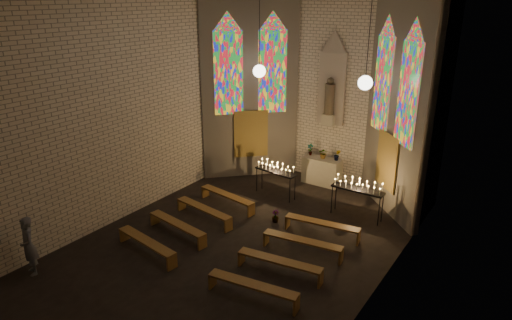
% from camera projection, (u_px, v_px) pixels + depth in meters
% --- Properties ---
extents(floor, '(12.00, 12.00, 0.00)m').
position_uv_depth(floor, '(235.00, 246.00, 12.86)').
color(floor, black).
rests_on(floor, ground).
extents(room, '(8.22, 12.43, 7.00)m').
position_uv_depth(room, '(297.00, 96.00, 14.19)').
color(room, beige).
rests_on(room, ground).
extents(altar, '(1.40, 0.60, 1.00)m').
position_uv_depth(altar, '(322.00, 171.00, 16.93)').
color(altar, '#ABA28B').
rests_on(altar, ground).
extents(flower_vase_left, '(0.25, 0.19, 0.44)m').
position_uv_depth(flower_vase_left, '(310.00, 149.00, 17.02)').
color(flower_vase_left, '#4C723F').
rests_on(flower_vase_left, altar).
extents(flower_vase_center, '(0.42, 0.39, 0.40)m').
position_uv_depth(flower_vase_center, '(324.00, 153.00, 16.69)').
color(flower_vase_center, '#4C723F').
rests_on(flower_vase_center, altar).
extents(flower_vase_right, '(0.29, 0.26, 0.42)m').
position_uv_depth(flower_vase_right, '(337.00, 155.00, 16.47)').
color(flower_vase_right, '#4C723F').
rests_on(flower_vase_right, altar).
extents(aisle_flower_pot, '(0.26, 0.26, 0.40)m').
position_uv_depth(aisle_flower_pot, '(275.00, 216.00, 14.16)').
color(aisle_flower_pot, '#4C723F').
rests_on(aisle_flower_pot, ground).
extents(votive_stand_left, '(1.60, 0.56, 1.15)m').
position_uv_depth(votive_stand_left, '(276.00, 169.00, 15.75)').
color(votive_stand_left, black).
rests_on(votive_stand_left, ground).
extents(votive_stand_right, '(1.67, 0.40, 1.22)m').
position_uv_depth(votive_stand_right, '(358.00, 187.00, 14.18)').
color(votive_stand_right, black).
rests_on(votive_stand_right, ground).
extents(pew_left_0, '(2.25, 0.62, 0.43)m').
position_uv_depth(pew_left_0, '(227.00, 196.00, 15.18)').
color(pew_left_0, brown).
rests_on(pew_left_0, ground).
extents(pew_right_0, '(2.25, 0.62, 0.43)m').
position_uv_depth(pew_right_0, '(322.00, 225.00, 13.34)').
color(pew_right_0, brown).
rests_on(pew_right_0, ground).
extents(pew_left_1, '(2.25, 0.62, 0.43)m').
position_uv_depth(pew_left_1, '(204.00, 210.00, 14.25)').
color(pew_left_1, brown).
rests_on(pew_left_1, ground).
extents(pew_right_1, '(2.25, 0.62, 0.43)m').
position_uv_depth(pew_right_1, '(302.00, 242.00, 12.41)').
color(pew_right_1, brown).
rests_on(pew_right_1, ground).
extents(pew_left_2, '(2.25, 0.62, 0.43)m').
position_uv_depth(pew_left_2, '(177.00, 225.00, 13.32)').
color(pew_left_2, brown).
rests_on(pew_left_2, ground).
extents(pew_right_2, '(2.25, 0.62, 0.43)m').
position_uv_depth(pew_right_2, '(280.00, 262.00, 11.48)').
color(pew_right_2, brown).
rests_on(pew_right_2, ground).
extents(pew_left_3, '(2.25, 0.62, 0.43)m').
position_uv_depth(pew_left_3, '(147.00, 243.00, 12.38)').
color(pew_left_3, brown).
rests_on(pew_left_3, ground).
extents(pew_right_3, '(2.25, 0.62, 0.43)m').
position_uv_depth(pew_right_3, '(253.00, 286.00, 10.55)').
color(pew_right_3, brown).
rests_on(pew_right_3, ground).
extents(visitor, '(0.66, 0.54, 1.55)m').
position_uv_depth(visitor, '(29.00, 246.00, 11.40)').
color(visitor, '#4C4E57').
rests_on(visitor, ground).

